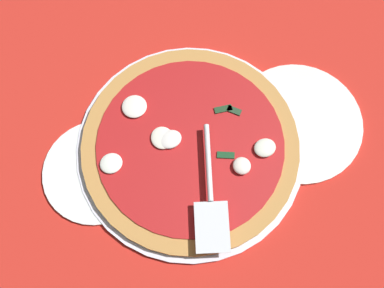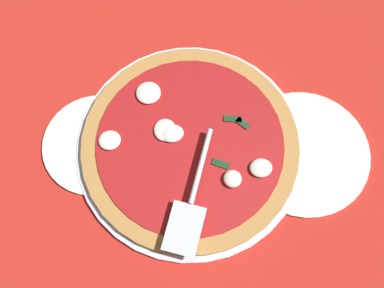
% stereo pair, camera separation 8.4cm
% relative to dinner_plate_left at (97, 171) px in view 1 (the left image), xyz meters
% --- Properties ---
extents(ground_plane, '(1.06, 1.06, 0.01)m').
position_rel_dinner_plate_left_xyz_m(ground_plane, '(0.18, -0.02, -0.01)').
color(ground_plane, red).
extents(checker_pattern, '(1.06, 1.06, 0.00)m').
position_rel_dinner_plate_left_xyz_m(checker_pattern, '(0.18, -0.02, -0.01)').
color(checker_pattern, silver).
rests_on(checker_pattern, ground_plane).
extents(pizza_pan, '(0.43, 0.43, 0.01)m').
position_rel_dinner_plate_left_xyz_m(pizza_pan, '(0.18, -0.03, 0.00)').
color(pizza_pan, silver).
rests_on(pizza_pan, ground_plane).
extents(dinner_plate_left, '(0.20, 0.20, 0.01)m').
position_rel_dinner_plate_left_xyz_m(dinner_plate_left, '(0.00, 0.00, 0.00)').
color(dinner_plate_left, white).
rests_on(dinner_plate_left, ground_plane).
extents(dinner_plate_right, '(0.25, 0.25, 0.01)m').
position_rel_dinner_plate_left_xyz_m(dinner_plate_right, '(0.39, -0.07, 0.00)').
color(dinner_plate_right, white).
rests_on(dinner_plate_right, ground_plane).
extents(pizza, '(0.41, 0.41, 0.03)m').
position_rel_dinner_plate_left_xyz_m(pizza, '(0.18, -0.03, 0.01)').
color(pizza, '#BC8141').
rests_on(pizza, pizza_pan).
extents(pizza_server, '(0.12, 0.23, 0.01)m').
position_rel_dinner_plate_left_xyz_m(pizza_server, '(0.17, -0.14, 0.04)').
color(pizza_server, silver).
rests_on(pizza_server, pizza).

